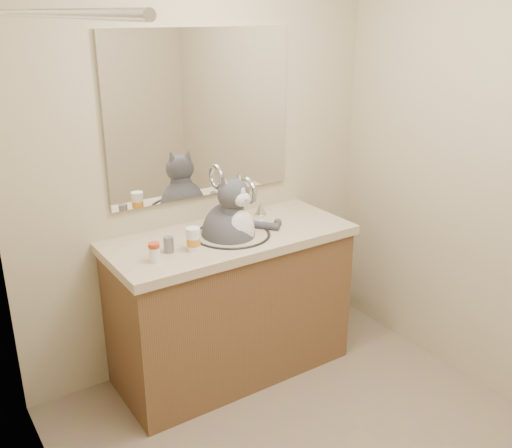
{
  "coord_description": "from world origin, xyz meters",
  "views": [
    {
      "loc": [
        -1.46,
        -1.49,
        1.98
      ],
      "look_at": [
        -0.04,
        0.65,
        1.01
      ],
      "focal_mm": 40.0,
      "sensor_mm": 36.0,
      "label": 1
    }
  ],
  "objects_px": {
    "grey_canister": "(169,245)",
    "cat": "(230,231)",
    "pill_bottle_redcap": "(154,252)",
    "pill_bottle_orange": "(193,240)"
  },
  "relations": [
    {
      "from": "pill_bottle_orange",
      "to": "pill_bottle_redcap",
      "type": "bearing_deg",
      "value": -175.86
    },
    {
      "from": "pill_bottle_redcap",
      "to": "grey_canister",
      "type": "bearing_deg",
      "value": 32.49
    },
    {
      "from": "pill_bottle_redcap",
      "to": "grey_canister",
      "type": "distance_m",
      "value": 0.13
    },
    {
      "from": "cat",
      "to": "grey_canister",
      "type": "height_order",
      "value": "cat"
    },
    {
      "from": "pill_bottle_redcap",
      "to": "pill_bottle_orange",
      "type": "distance_m",
      "value": 0.22
    },
    {
      "from": "cat",
      "to": "pill_bottle_redcap",
      "type": "distance_m",
      "value": 0.49
    },
    {
      "from": "grey_canister",
      "to": "cat",
      "type": "bearing_deg",
      "value": 3.92
    },
    {
      "from": "cat",
      "to": "grey_canister",
      "type": "bearing_deg",
      "value": 171.45
    },
    {
      "from": "cat",
      "to": "pill_bottle_redcap",
      "type": "relative_size",
      "value": 5.93
    },
    {
      "from": "pill_bottle_redcap",
      "to": "pill_bottle_orange",
      "type": "bearing_deg",
      "value": 4.14
    }
  ]
}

